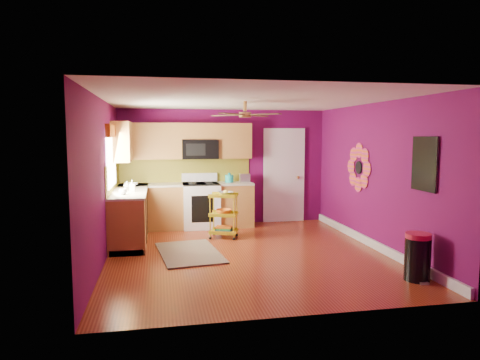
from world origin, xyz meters
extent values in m
plane|color=maroon|center=(0.00, 0.00, 0.00)|extent=(5.00, 5.00, 0.00)
cube|color=#610B4A|center=(0.00, 2.50, 1.25)|extent=(4.50, 0.04, 2.50)
cube|color=#610B4A|center=(0.00, -2.50, 1.25)|extent=(4.50, 0.04, 2.50)
cube|color=#610B4A|center=(-2.25, 0.00, 1.25)|extent=(0.04, 5.00, 2.50)
cube|color=#610B4A|center=(2.25, 0.00, 1.25)|extent=(0.04, 5.00, 2.50)
cube|color=silver|center=(0.00, 0.00, 2.50)|extent=(4.50, 5.00, 0.04)
cube|color=white|center=(2.22, 0.00, 0.07)|extent=(0.05, 4.90, 0.14)
cube|color=brown|center=(-1.95, 1.35, 0.45)|extent=(0.60, 2.30, 0.90)
cube|color=brown|center=(-0.85, 2.20, 0.45)|extent=(2.80, 0.60, 0.90)
cube|color=beige|center=(-1.95, 1.35, 0.92)|extent=(0.63, 2.30, 0.04)
cube|color=beige|center=(-0.85, 2.20, 0.92)|extent=(2.80, 0.63, 0.04)
cube|color=black|center=(-1.95, 1.35, 0.05)|extent=(0.54, 2.30, 0.10)
cube|color=black|center=(-0.85, 2.20, 0.05)|extent=(2.80, 0.54, 0.10)
cube|color=white|center=(-0.55, 2.17, 0.46)|extent=(0.76, 0.66, 0.92)
cube|color=black|center=(-0.55, 2.17, 0.93)|extent=(0.76, 0.62, 0.03)
cube|color=white|center=(-0.55, 2.45, 1.04)|extent=(0.76, 0.06, 0.18)
cube|color=black|center=(-0.55, 1.84, 0.45)|extent=(0.45, 0.02, 0.55)
cube|color=brown|center=(-1.59, 2.33, 1.83)|extent=(1.32, 0.33, 0.75)
cube|color=brown|center=(0.19, 2.33, 1.83)|extent=(0.72, 0.33, 0.75)
cube|color=brown|center=(-0.55, 2.33, 2.03)|extent=(0.76, 0.33, 0.34)
cube|color=brown|center=(-2.08, 1.85, 1.83)|extent=(0.33, 1.30, 0.75)
cube|color=black|center=(-0.55, 2.30, 1.65)|extent=(0.76, 0.38, 0.40)
cube|color=brown|center=(-0.85, 2.49, 1.20)|extent=(2.80, 0.01, 0.51)
cube|color=brown|center=(-2.24, 1.35, 1.20)|extent=(0.01, 2.30, 0.51)
cube|color=white|center=(-2.23, 1.05, 1.55)|extent=(0.03, 1.20, 1.00)
cube|color=#C95D11|center=(-2.20, 1.05, 2.02)|extent=(0.08, 1.35, 0.22)
cube|color=white|center=(1.35, 2.48, 1.02)|extent=(0.85, 0.04, 2.05)
cube|color=white|center=(1.35, 2.46, 1.02)|extent=(0.95, 0.02, 2.15)
sphere|color=#BF8C3F|center=(1.67, 2.42, 1.00)|extent=(0.07, 0.07, 0.07)
cylinder|color=black|center=(2.23, 0.60, 1.35)|extent=(0.01, 0.24, 0.24)
cube|color=#1CA3B8|center=(2.23, -1.40, 1.55)|extent=(0.03, 0.52, 0.72)
cube|color=black|center=(2.21, -1.40, 1.55)|extent=(0.01, 0.56, 0.76)
cylinder|color=#BF8C3F|center=(0.00, 0.20, 2.42)|extent=(0.06, 0.06, 0.16)
cylinder|color=#BF8C3F|center=(0.00, 0.20, 2.28)|extent=(0.20, 0.20, 0.08)
cube|color=#4C2D19|center=(0.27, 0.47, 2.28)|extent=(0.47, 0.47, 0.01)
cube|color=#4C2D19|center=(-0.27, 0.47, 2.28)|extent=(0.47, 0.47, 0.01)
cube|color=#4C2D19|center=(-0.27, -0.07, 2.28)|extent=(0.47, 0.47, 0.01)
cube|color=#4C2D19|center=(0.27, -0.07, 2.28)|extent=(0.47, 0.47, 0.01)
cube|color=black|center=(-0.94, 0.20, 0.01)|extent=(1.13, 1.64, 0.02)
cylinder|color=gold|center=(-0.48, 1.09, 0.43)|extent=(0.02, 0.02, 0.79)
cylinder|color=gold|center=(-0.06, 0.94, 0.43)|extent=(0.02, 0.02, 0.79)
cylinder|color=gold|center=(-0.38, 1.39, 0.43)|extent=(0.02, 0.02, 0.79)
cylinder|color=gold|center=(0.05, 1.23, 0.43)|extent=(0.02, 0.02, 0.79)
sphere|color=black|center=(-0.48, 1.09, 0.03)|extent=(0.06, 0.06, 0.06)
sphere|color=black|center=(-0.06, 0.94, 0.03)|extent=(0.06, 0.06, 0.06)
sphere|color=black|center=(-0.38, 1.39, 0.03)|extent=(0.06, 0.06, 0.06)
sphere|color=black|center=(0.05, 1.23, 0.03)|extent=(0.06, 0.06, 0.06)
cube|color=gold|center=(-0.22, 1.16, 0.81)|extent=(0.60, 0.52, 0.03)
cube|color=gold|center=(-0.22, 1.16, 0.44)|extent=(0.60, 0.52, 0.03)
cube|color=gold|center=(-0.22, 1.16, 0.11)|extent=(0.60, 0.52, 0.03)
imported|color=beige|center=(-0.17, 1.15, 0.85)|extent=(0.36, 0.36, 0.07)
sphere|color=yellow|center=(-0.17, 1.15, 0.88)|extent=(0.09, 0.09, 0.09)
imported|color=#C95D11|center=(-0.22, 1.16, 0.50)|extent=(0.37, 0.37, 0.09)
cube|color=navy|center=(-0.22, 1.16, 0.14)|extent=(0.35, 0.31, 0.04)
cube|color=#267233|center=(-0.22, 1.16, 0.18)|extent=(0.35, 0.31, 0.03)
cube|color=#C95D11|center=(-0.22, 1.16, 0.21)|extent=(0.35, 0.31, 0.03)
cylinder|color=black|center=(1.98, -1.69, 0.29)|extent=(0.38, 0.38, 0.58)
cylinder|color=#B11936|center=(1.98, -1.69, 0.61)|extent=(0.34, 0.34, 0.07)
cube|color=beige|center=(1.98, -1.86, 0.01)|extent=(0.12, 0.07, 0.03)
cylinder|color=#16A6A0|center=(0.07, 2.24, 1.02)|extent=(0.18, 0.18, 0.16)
sphere|color=#16A6A0|center=(0.07, 2.24, 1.12)|extent=(0.06, 0.06, 0.06)
cube|color=beige|center=(0.40, 2.22, 1.03)|extent=(0.22, 0.15, 0.18)
imported|color=#EA3F72|center=(-1.89, 1.10, 1.04)|extent=(0.09, 0.10, 0.21)
imported|color=white|center=(-2.01, 1.49, 1.02)|extent=(0.12, 0.12, 0.15)
imported|color=white|center=(-1.96, 1.88, 0.97)|extent=(0.28, 0.28, 0.07)
imported|color=white|center=(-2.02, 0.70, 0.99)|extent=(0.13, 0.13, 0.10)
camera|label=1|loc=(-1.41, -6.74, 1.95)|focal=32.00mm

